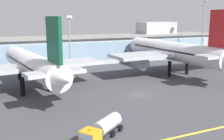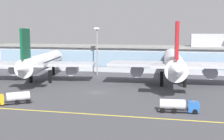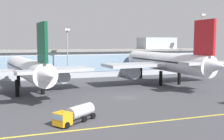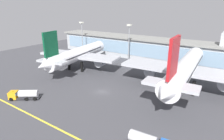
{
  "view_description": "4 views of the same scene",
  "coord_description": "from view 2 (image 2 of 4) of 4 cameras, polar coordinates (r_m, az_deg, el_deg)",
  "views": [
    {
      "loc": [
        -29.97,
        -52.08,
        18.47
      ],
      "look_at": [
        -0.87,
        15.54,
        3.31
      ],
      "focal_mm": 40.9,
      "sensor_mm": 36.0,
      "label": 1
    },
    {
      "loc": [
        23.64,
        -83.17,
        18.53
      ],
      "look_at": [
        2.39,
        10.81,
        5.32
      ],
      "focal_mm": 48.08,
      "sensor_mm": 36.0,
      "label": 2
    },
    {
      "loc": [
        -26.33,
        -64.68,
        14.33
      ],
      "look_at": [
        -1.01,
        7.26,
        6.53
      ],
      "focal_mm": 43.69,
      "sensor_mm": 36.0,
      "label": 3
    },
    {
      "loc": [
        35.25,
        -46.2,
        27.09
      ],
      "look_at": [
        0.94,
        4.48,
        6.61
      ],
      "focal_mm": 30.6,
      "sensor_mm": 36.0,
      "label": 4
    }
  ],
  "objects": [
    {
      "name": "apron_light_mast_east",
      "position": [
        133.81,
        -15.68,
        5.06
      ],
      "size": [
        1.8,
        1.8,
        18.9
      ],
      "color": "gray",
      "rests_on": "ground"
    },
    {
      "name": "taxiway_centreline_stripe",
      "position": [
        68.15,
        -8.15,
        -8.05
      ],
      "size": [
        144.0,
        0.5,
        0.01
      ],
      "primitive_type": "cube",
      "color": "yellow",
      "rests_on": "ground"
    },
    {
      "name": "apron_light_mast_centre",
      "position": [
        121.12,
        -2.86,
        5.15
      ],
      "size": [
        1.8,
        1.8,
        19.15
      ],
      "color": "gray",
      "rests_on": "ground"
    },
    {
      "name": "fuel_tanker_truck",
      "position": [
        69.3,
        12.76,
        -6.61
      ],
      "size": [
        9.21,
        3.52,
        2.9
      ],
      "rotation": [
        0.0,
        0.0,
        0.08
      ],
      "color": "black",
      "rests_on": "ground"
    },
    {
      "name": "terminal_building",
      "position": [
        133.39,
        3.34,
        2.46
      ],
      "size": [
        123.64,
        14.0,
        16.47
      ],
      "color": "#ADB2B7",
      "rests_on": "ground"
    },
    {
      "name": "airliner_near_right",
      "position": [
        100.83,
        11.58,
        1.37
      ],
      "size": [
        43.38,
        54.04,
        20.52
      ],
      "rotation": [
        0.0,
        0.0,
        1.63
      ],
      "color": "black",
      "rests_on": "ground"
    },
    {
      "name": "ground_plane",
      "position": [
        88.43,
        -3.06,
        -4.3
      ],
      "size": [
        180.0,
        180.0,
        0.0
      ],
      "primitive_type": "plane",
      "color": "#424247"
    },
    {
      "name": "airliner_near_left",
      "position": [
        108.56,
        -13.09,
        1.43
      ],
      "size": [
        37.73,
        47.81,
        18.73
      ],
      "rotation": [
        0.0,
        0.0,
        1.73
      ],
      "color": "black",
      "rests_on": "ground"
    },
    {
      "name": "baggage_tug_near",
      "position": [
        78.94,
        -18.61,
        -5.06
      ],
      "size": [
        8.73,
        7.3,
        2.9
      ],
      "rotation": [
        0.0,
        0.0,
        3.77
      ],
      "color": "black",
      "rests_on": "ground"
    }
  ]
}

